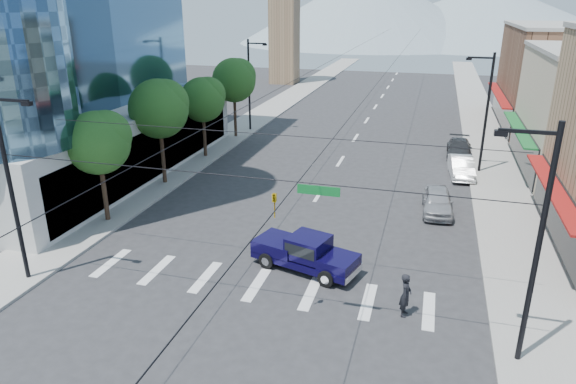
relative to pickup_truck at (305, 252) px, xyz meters
name	(u,v)px	position (x,y,z in m)	size (l,w,h in m)	color
ground	(250,303)	(-1.58, -3.60, -0.94)	(160.00, 160.00, 0.00)	#28282B
sidewalk_left	(269,110)	(-13.58, 36.40, -0.87)	(4.00, 120.00, 0.15)	gray
sidewalk_right	(480,122)	(10.42, 36.40, -0.87)	(4.00, 120.00, 0.15)	gray
shop_far	(570,79)	(18.42, 36.40, 4.06)	(12.00, 18.00, 10.00)	brown
clock_tower	(284,13)	(-18.08, 58.40, 9.70)	(4.80, 4.80, 20.40)	#8C6B4C
mountain_left	(369,5)	(-16.58, 146.40, 10.06)	(80.00, 80.00, 22.00)	gray
mountain_right	(486,12)	(18.42, 156.40, 8.06)	(90.00, 90.00, 18.00)	gray
tree_near	(101,141)	(-12.65, 2.49, 4.05)	(3.65, 3.64, 6.71)	black
tree_midnear	(161,107)	(-12.65, 9.49, 4.65)	(4.09, 4.09, 7.52)	black
tree_midfar	(204,98)	(-12.65, 16.49, 4.05)	(3.65, 3.64, 6.71)	black
tree_far	(235,79)	(-12.65, 23.49, 4.65)	(4.09, 4.09, 7.52)	black
signal_rig	(242,214)	(-1.39, -4.60, 3.70)	(21.80, 0.20, 9.00)	black
lamp_pole_nw	(250,82)	(-12.24, 26.40, 4.00)	(2.00, 0.25, 9.00)	black
lamp_pole_ne	(485,109)	(9.09, 18.40, 4.00)	(2.00, 0.25, 9.00)	black
pickup_truck	(305,252)	(0.00, 0.00, 0.00)	(5.63, 3.28, 1.81)	#0B0632
pedestrian	(406,295)	(5.01, -2.69, 0.02)	(0.70, 0.46, 1.93)	black
parked_car_near	(438,201)	(6.19, 9.28, -0.18)	(1.80, 4.46, 1.52)	#A9A9AE
parked_car_mid	(461,167)	(7.82, 16.99, -0.19)	(1.59, 4.55, 1.50)	white
parked_car_far	(459,148)	(7.82, 22.49, -0.23)	(1.99, 4.91, 1.42)	#2E2E30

